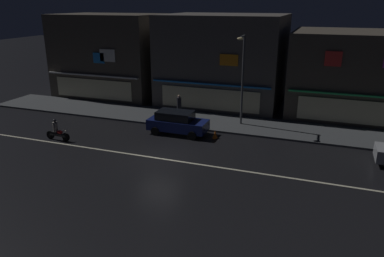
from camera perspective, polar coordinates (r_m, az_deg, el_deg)
The scene contains 11 objects.
ground_plane at distance 23.02m, azimuth -5.16°, elevation -4.59°, with size 140.00×140.00×0.00m, color black.
lane_divider_stripe at distance 23.02m, azimuth -5.16°, elevation -4.58°, with size 36.59×0.16×0.01m, color beige.
sidewalk_far at distance 30.02m, azimuth 1.33°, elevation 1.28°, with size 38.51×4.45×0.14m, color #424447.
storefront_left_block at distance 34.20m, azimuth 23.99°, elevation 7.67°, with size 10.62×8.73×6.90m.
storefront_center_block at distance 39.16m, azimuth -12.31°, elevation 10.91°, with size 10.23×7.16×8.03m.
storefront_right_block at distance 35.41m, azimuth 4.92°, elevation 10.52°, with size 10.83×9.11×8.09m.
streetlamp_west at distance 28.02m, azimuth 7.72°, elevation 8.46°, with size 0.44×1.64×6.77m.
pedestrian_on_sidewalk at distance 30.12m, azimuth -1.98°, elevation 3.26°, with size 0.37×0.37×1.94m.
parked_car_near_kerb at distance 26.94m, azimuth -2.29°, elevation 0.98°, with size 4.30×1.98×1.67m.
motorcycle_following at distance 27.36m, azimuth -20.02°, elevation -0.42°, with size 1.90×0.60×1.52m.
traffic_cone at distance 26.23m, azimuth 3.56°, elevation -0.91°, with size 0.36×0.36×0.55m, color orange.
Camera 1 is at (9.13, -19.06, 9.12)m, focal length 34.76 mm.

